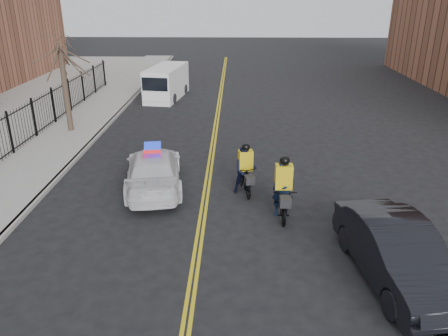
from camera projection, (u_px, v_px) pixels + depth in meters
ground at (200, 232)px, 13.68m from camera, size 120.00×120.00×0.00m
center_line_left at (211, 146)px, 21.08m from camera, size 0.10×60.00×0.01m
center_line_right at (215, 146)px, 21.07m from camera, size 0.10×60.00×0.01m
sidewalk at (59, 144)px, 21.23m from camera, size 3.00×60.00×0.15m
curb at (90, 144)px, 21.19m from camera, size 0.20×60.00×0.15m
iron_fence at (25, 125)px, 20.91m from camera, size 0.12×28.00×2.00m
street_tree at (62, 65)px, 21.76m from camera, size 3.20×3.20×4.80m
police_cruiser at (154, 169)px, 16.49m from camera, size 2.80×5.26×1.61m
dark_sedan at (397, 253)px, 11.12m from camera, size 2.35×5.06×1.61m
cargo_van at (166, 83)px, 30.04m from camera, size 2.57×5.34×2.15m
cyclist_near at (283, 195)px, 14.41m from camera, size 0.76×2.16×2.12m
cyclist_far at (245, 173)px, 16.04m from camera, size 0.98×1.98×1.93m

